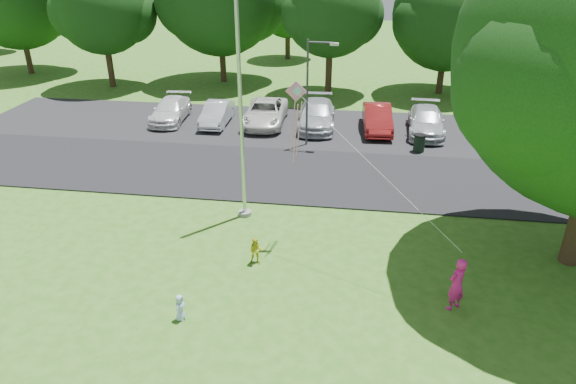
# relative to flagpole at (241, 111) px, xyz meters

# --- Properties ---
(ground) EXTENTS (120.00, 120.00, 0.00)m
(ground) POSITION_rel_flagpole_xyz_m (3.50, -5.00, -4.17)
(ground) COLOR #31671B
(ground) RESTS_ON ground
(park_road) EXTENTS (60.00, 6.00, 0.06)m
(park_road) POSITION_rel_flagpole_xyz_m (3.50, 4.00, -4.14)
(park_road) COLOR black
(park_road) RESTS_ON ground
(parking_strip) EXTENTS (42.00, 7.00, 0.06)m
(parking_strip) POSITION_rel_flagpole_xyz_m (3.50, 10.50, -4.14)
(parking_strip) COLOR black
(parking_strip) RESTS_ON ground
(flagpole) EXTENTS (0.50, 0.50, 10.00)m
(flagpole) POSITION_rel_flagpole_xyz_m (0.00, 0.00, 0.00)
(flagpole) COLOR #B7BABF
(flagpole) RESTS_ON ground
(street_lamp) EXTENTS (1.51, 0.23, 5.36)m
(street_lamp) POSITION_rel_flagpole_xyz_m (1.74, 7.78, -0.94)
(street_lamp) COLOR #3F3F44
(street_lamp) RESTS_ON ground
(trash_can) EXTENTS (0.59, 0.59, 0.94)m
(trash_can) POSITION_rel_flagpole_xyz_m (7.19, 7.61, -3.69)
(trash_can) COLOR black
(trash_can) RESTS_ON ground
(tree_row) EXTENTS (64.35, 11.94, 10.88)m
(tree_row) POSITION_rel_flagpole_xyz_m (5.09, 19.23, 1.55)
(tree_row) COLOR #332316
(tree_row) RESTS_ON ground
(horizon_trees) EXTENTS (77.46, 7.20, 7.02)m
(horizon_trees) POSITION_rel_flagpole_xyz_m (7.56, 28.88, 0.14)
(horizon_trees) COLOR #332316
(horizon_trees) RESTS_ON ground
(parked_cars) EXTENTS (23.01, 5.07, 1.41)m
(parked_cars) POSITION_rel_flagpole_xyz_m (4.14, 10.58, -3.44)
(parked_cars) COLOR silver
(parked_cars) RESTS_ON ground
(woman) EXTENTS (0.72, 0.70, 1.67)m
(woman) POSITION_rel_flagpole_xyz_m (7.15, -4.63, -3.33)
(woman) COLOR #DE1D88
(woman) RESTS_ON ground
(child_yellow) EXTENTS (0.50, 0.42, 0.94)m
(child_yellow) POSITION_rel_flagpole_xyz_m (1.08, -3.18, -3.70)
(child_yellow) COLOR gold
(child_yellow) RESTS_ON ground
(child_blue) EXTENTS (0.33, 0.44, 0.80)m
(child_blue) POSITION_rel_flagpole_xyz_m (-0.46, -6.21, -3.76)
(child_blue) COLOR #A6C7FF
(child_blue) RESTS_ON ground
(kite) EXTENTS (5.36, 3.51, 3.76)m
(kite) POSITION_rel_flagpole_xyz_m (2.24, -1.47, 0.69)
(kite) COLOR pink
(kite) RESTS_ON ground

